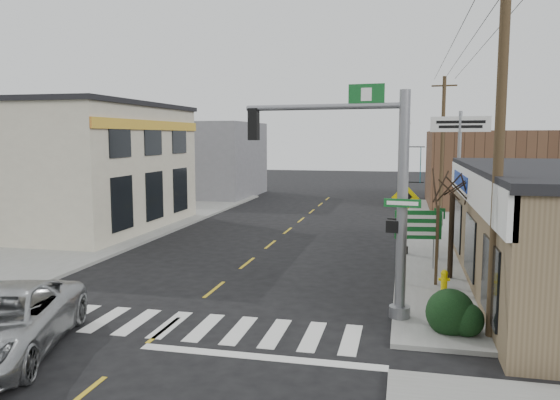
% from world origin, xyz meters
% --- Properties ---
extents(ground, '(140.00, 140.00, 0.00)m').
position_xyz_m(ground, '(0.00, 0.00, 0.00)').
color(ground, black).
rests_on(ground, ground).
extents(sidewalk_right, '(6.00, 38.00, 0.13)m').
position_xyz_m(sidewalk_right, '(9.00, 13.00, 0.07)').
color(sidewalk_right, gray).
rests_on(sidewalk_right, ground).
extents(sidewalk_left, '(6.00, 38.00, 0.13)m').
position_xyz_m(sidewalk_left, '(-9.00, 13.00, 0.07)').
color(sidewalk_left, gray).
rests_on(sidewalk_left, ground).
extents(center_line, '(0.12, 56.00, 0.01)m').
position_xyz_m(center_line, '(0.00, 8.00, 0.01)').
color(center_line, gold).
rests_on(center_line, ground).
extents(crosswalk, '(11.00, 2.20, 0.01)m').
position_xyz_m(crosswalk, '(0.00, 0.40, 0.01)').
color(crosswalk, silver).
rests_on(crosswalk, ground).
extents(left_building, '(12.00, 12.00, 6.80)m').
position_xyz_m(left_building, '(-13.00, 14.00, 3.40)').
color(left_building, beige).
rests_on(left_building, ground).
extents(bldg_distant_right, '(8.00, 10.00, 5.60)m').
position_xyz_m(bldg_distant_right, '(12.00, 30.00, 2.80)').
color(bldg_distant_right, brown).
rests_on(bldg_distant_right, ground).
extents(bldg_distant_left, '(9.00, 10.00, 6.40)m').
position_xyz_m(bldg_distant_left, '(-11.00, 32.00, 3.20)').
color(bldg_distant_left, slate).
rests_on(bldg_distant_left, ground).
extents(suv, '(4.16, 6.22, 1.59)m').
position_xyz_m(suv, '(-3.02, -2.44, 0.79)').
color(suv, '#A5A7AA').
rests_on(suv, ground).
extents(traffic_signal_pole, '(5.14, 0.39, 6.51)m').
position_xyz_m(traffic_signal_pole, '(5.43, 2.09, 4.00)').
color(traffic_signal_pole, gray).
rests_on(traffic_signal_pole, sidewalk_right).
extents(guide_sign, '(1.58, 0.13, 2.76)m').
position_xyz_m(guide_sign, '(6.74, 5.82, 1.92)').
color(guide_sign, '#453420').
rests_on(guide_sign, sidewalk_right).
extents(fire_hydrant, '(0.23, 0.23, 0.73)m').
position_xyz_m(fire_hydrant, '(7.60, 5.02, 0.53)').
color(fire_hydrant, yellow).
rests_on(fire_hydrant, sidewalk_right).
extents(ped_crossing_sign, '(1.18, 0.08, 3.05)m').
position_xyz_m(ped_crossing_sign, '(6.30, 10.56, 2.19)').
color(ped_crossing_sign, gray).
rests_on(ped_crossing_sign, sidewalk_right).
extents(lamp_post, '(0.75, 0.59, 5.80)m').
position_xyz_m(lamp_post, '(6.36, 10.73, 3.49)').
color(lamp_post, black).
rests_on(lamp_post, sidewalk_right).
extents(dance_center_sign, '(3.00, 0.19, 6.38)m').
position_xyz_m(dance_center_sign, '(9.00, 16.71, 4.97)').
color(dance_center_sign, gray).
rests_on(dance_center_sign, sidewalk_right).
extents(bare_tree, '(2.28, 2.28, 4.57)m').
position_xyz_m(bare_tree, '(7.92, 6.91, 3.72)').
color(bare_tree, black).
rests_on(bare_tree, sidewalk_right).
extents(shrub_front, '(1.27, 1.27, 0.95)m').
position_xyz_m(shrub_front, '(7.50, 1.31, 0.60)').
color(shrub_front, '#223C17').
rests_on(shrub_front, sidewalk_right).
extents(shrub_back, '(1.15, 1.15, 0.86)m').
position_xyz_m(shrub_back, '(10.40, 7.24, 0.56)').
color(shrub_back, '#1B3216').
rests_on(shrub_back, sidewalk_right).
extents(utility_pole_near, '(1.69, 0.25, 9.69)m').
position_xyz_m(utility_pole_near, '(8.49, 1.13, 5.10)').
color(utility_pole_near, '#4A3D24').
rests_on(utility_pole_near, sidewalk_right).
extents(utility_pole_far, '(1.52, 0.23, 8.72)m').
position_xyz_m(utility_pole_far, '(8.48, 22.01, 4.60)').
color(utility_pole_far, '#402E1F').
rests_on(utility_pole_far, sidewalk_right).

